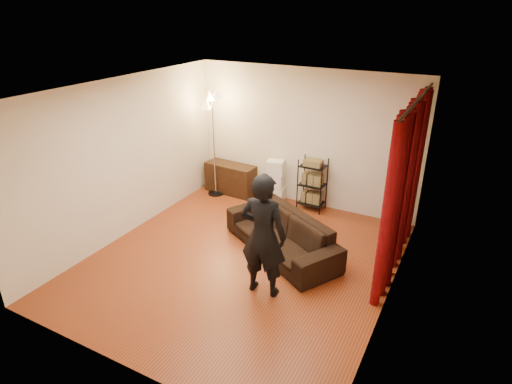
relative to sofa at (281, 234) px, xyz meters
The scene contains 14 objects.
floor 0.78m from the sofa, 127.60° to the right, with size 5.00×5.00×0.00m, color brown.
ceiling 2.48m from the sofa, 127.60° to the right, with size 5.00×5.00×0.00m, color white.
wall_back 2.24m from the sofa, 102.52° to the left, with size 5.00×5.00×0.00m, color beige.
wall_front 3.26m from the sofa, 98.02° to the right, with size 5.00×5.00×0.00m, color beige.
wall_left 2.93m from the sofa, 168.21° to the right, with size 5.00×5.00×0.00m, color beige.
wall_right 2.16m from the sofa, 17.10° to the right, with size 5.00×5.00×0.00m, color beige.
curtain_rod 2.90m from the sofa, 18.20° to the left, with size 0.04×0.04×2.65m, color black.
curtain 2.03m from the sofa, 18.40° to the left, with size 0.22×2.65×2.55m, color #680508, non-canonical shape.
sofa is the anchor object (origin of this frame).
person 1.25m from the sofa, 78.62° to the right, with size 0.66×0.43×1.80m, color black.
media_cabinet 2.58m from the sofa, 139.75° to the left, with size 1.10×0.41×0.64m, color #321D0F.
storage_boxes 1.98m from the sofa, 118.67° to the left, with size 0.35×0.28×0.88m, color white, non-canonical shape.
wire_shelf 1.72m from the sofa, 94.53° to the left, with size 0.48×0.34×1.06m, color black, non-canonical shape.
floor_lamp 2.74m from the sofa, 146.97° to the left, with size 0.39×0.39×2.18m, color silver, non-canonical shape.
Camera 1 is at (2.91, -5.00, 3.77)m, focal length 30.00 mm.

